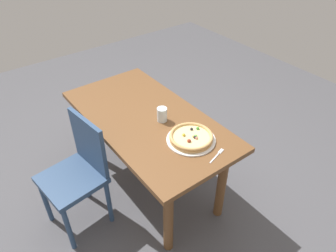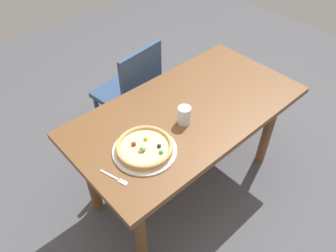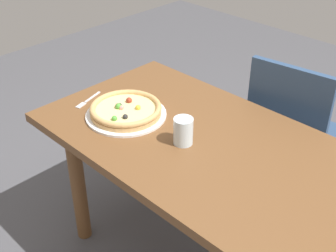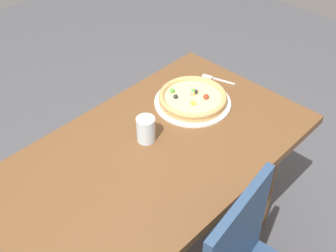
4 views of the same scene
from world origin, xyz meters
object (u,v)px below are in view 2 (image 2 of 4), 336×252
(pizza, at_px, (145,147))
(fork, at_px, (116,178))
(dining_table, at_px, (187,122))
(plate, at_px, (145,150))
(drinking_glass, at_px, (184,115))
(chair_near, at_px, (132,92))

(pizza, distance_m, fork, 0.22)
(dining_table, bearing_deg, plate, 12.19)
(dining_table, relative_size, plate, 4.29)
(pizza, distance_m, drinking_glass, 0.31)
(pizza, xyz_separation_m, drinking_glass, (-0.31, -0.02, 0.02))
(chair_near, relative_size, drinking_glass, 8.36)
(pizza, bearing_deg, fork, 11.36)
(plate, xyz_separation_m, drinking_glass, (-0.31, -0.02, 0.05))
(dining_table, xyz_separation_m, pizza, (0.41, 0.09, 0.14))
(dining_table, distance_m, plate, 0.43)
(chair_near, bearing_deg, dining_table, -97.94)
(chair_near, xyz_separation_m, drinking_glass, (0.11, 0.66, 0.27))
(pizza, bearing_deg, chair_near, -121.41)
(chair_near, relative_size, fork, 5.53)
(chair_near, relative_size, plate, 2.64)
(pizza, height_order, fork, pizza)
(pizza, xyz_separation_m, fork, (0.22, 0.04, -0.03))
(fork, xyz_separation_m, drinking_glass, (-0.53, -0.07, 0.05))
(dining_table, xyz_separation_m, plate, (0.41, 0.09, 0.11))
(dining_table, bearing_deg, pizza, 12.22)
(dining_table, height_order, drinking_glass, drinking_glass)
(plate, relative_size, pizza, 1.13)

